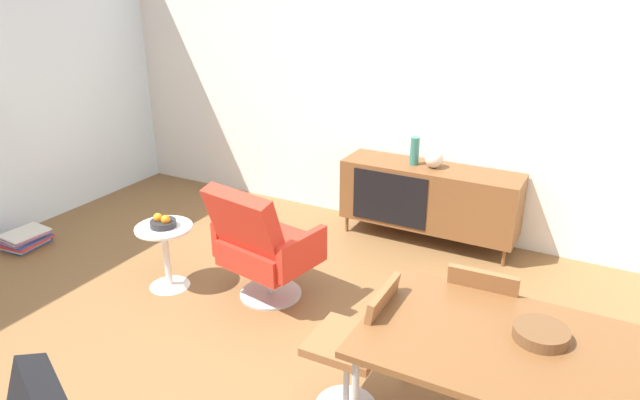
{
  "coord_description": "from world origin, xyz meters",
  "views": [
    {
      "loc": [
        1.82,
        -2.45,
        2.38
      ],
      "look_at": [
        0.16,
        0.63,
        0.96
      ],
      "focal_mm": 32.4,
      "sensor_mm": 36.0,
      "label": 1
    }
  ],
  "objects_px": {
    "side_table_round": "(166,250)",
    "lounge_chair_red": "(263,244)",
    "dining_table": "(533,357)",
    "wooden_bowl_on_table": "(541,334)",
    "dining_chair_back_left": "(482,318)",
    "magazine_stack": "(26,239)",
    "sideboard": "(429,196)",
    "dining_chair_near_window": "(357,343)",
    "vase_sculptural_dark": "(434,158)",
    "vase_cobalt": "(415,151)",
    "fruit_bowl": "(163,222)"
  },
  "relations": [
    {
      "from": "sideboard",
      "to": "dining_chair_near_window",
      "type": "height_order",
      "value": "dining_chair_near_window"
    },
    {
      "from": "side_table_round",
      "to": "sideboard",
      "type": "bearing_deg",
      "value": 48.94
    },
    {
      "from": "vase_cobalt",
      "to": "dining_chair_back_left",
      "type": "xyz_separation_m",
      "value": [
        1.07,
        -1.78,
        -0.38
      ]
    },
    {
      "from": "vase_cobalt",
      "to": "magazine_stack",
      "type": "xyz_separation_m",
      "value": [
        -3.01,
        -1.86,
        -0.77
      ]
    },
    {
      "from": "sideboard",
      "to": "vase_sculptural_dark",
      "type": "relative_size",
      "value": 9.48
    },
    {
      "from": "magazine_stack",
      "to": "side_table_round",
      "type": "bearing_deg",
      "value": 3.15
    },
    {
      "from": "vase_sculptural_dark",
      "to": "dining_chair_near_window",
      "type": "bearing_deg",
      "value": -81.5
    },
    {
      "from": "vase_sculptural_dark",
      "to": "magazine_stack",
      "type": "xyz_separation_m",
      "value": [
        -3.19,
        -1.86,
        -0.73
      ]
    },
    {
      "from": "dining_chair_near_window",
      "to": "fruit_bowl",
      "type": "distance_m",
      "value": 1.99
    },
    {
      "from": "side_table_round",
      "to": "dining_table",
      "type": "bearing_deg",
      "value": -11.56
    },
    {
      "from": "magazine_stack",
      "to": "wooden_bowl_on_table",
      "type": "bearing_deg",
      "value": -4.98
    },
    {
      "from": "sideboard",
      "to": "vase_sculptural_dark",
      "type": "height_order",
      "value": "vase_sculptural_dark"
    },
    {
      "from": "sideboard",
      "to": "dining_table",
      "type": "height_order",
      "value": "dining_table"
    },
    {
      "from": "dining_chair_near_window",
      "to": "side_table_round",
      "type": "height_order",
      "value": "dining_chair_near_window"
    },
    {
      "from": "sideboard",
      "to": "lounge_chair_red",
      "type": "distance_m",
      "value": 1.74
    },
    {
      "from": "dining_table",
      "to": "side_table_round",
      "type": "height_order",
      "value": "dining_table"
    },
    {
      "from": "lounge_chair_red",
      "to": "magazine_stack",
      "type": "relative_size",
      "value": 2.34
    },
    {
      "from": "dining_chair_back_left",
      "to": "fruit_bowl",
      "type": "bearing_deg",
      "value": 179.74
    },
    {
      "from": "dining_chair_near_window",
      "to": "fruit_bowl",
      "type": "xyz_separation_m",
      "value": [
        -1.91,
        0.57,
        0.09
      ]
    },
    {
      "from": "dining_chair_back_left",
      "to": "lounge_chair_red",
      "type": "distance_m",
      "value": 1.69
    },
    {
      "from": "vase_cobalt",
      "to": "vase_sculptural_dark",
      "type": "bearing_deg",
      "value": 0.0
    },
    {
      "from": "vase_cobalt",
      "to": "magazine_stack",
      "type": "bearing_deg",
      "value": -148.25
    },
    {
      "from": "fruit_bowl",
      "to": "magazine_stack",
      "type": "relative_size",
      "value": 0.49
    },
    {
      "from": "magazine_stack",
      "to": "vase_sculptural_dark",
      "type": "bearing_deg",
      "value": 30.27
    },
    {
      "from": "lounge_chair_red",
      "to": "side_table_round",
      "type": "height_order",
      "value": "lounge_chair_red"
    },
    {
      "from": "wooden_bowl_on_table",
      "to": "lounge_chair_red",
      "type": "distance_m",
      "value": 2.17
    },
    {
      "from": "dining_chair_back_left",
      "to": "side_table_round",
      "type": "distance_m",
      "value": 2.46
    },
    {
      "from": "sideboard",
      "to": "dining_table",
      "type": "relative_size",
      "value": 1.0
    },
    {
      "from": "dining_chair_near_window",
      "to": "vase_sculptural_dark",
      "type": "bearing_deg",
      "value": 98.5
    },
    {
      "from": "vase_sculptural_dark",
      "to": "lounge_chair_red",
      "type": "height_order",
      "value": "lounge_chair_red"
    },
    {
      "from": "magazine_stack",
      "to": "dining_table",
      "type": "bearing_deg",
      "value": -6.22
    },
    {
      "from": "dining_table",
      "to": "fruit_bowl",
      "type": "xyz_separation_m",
      "value": [
        -2.8,
        0.57,
        -0.14
      ]
    },
    {
      "from": "lounge_chair_red",
      "to": "fruit_bowl",
      "type": "height_order",
      "value": "lounge_chair_red"
    },
    {
      "from": "dining_chair_back_left",
      "to": "wooden_bowl_on_table",
      "type": "bearing_deg",
      "value": -52.14
    },
    {
      "from": "vase_cobalt",
      "to": "wooden_bowl_on_table",
      "type": "distance_m",
      "value": 2.67
    },
    {
      "from": "wooden_bowl_on_table",
      "to": "magazine_stack",
      "type": "distance_m",
      "value": 4.51
    },
    {
      "from": "side_table_round",
      "to": "lounge_chair_red",
      "type": "bearing_deg",
      "value": 14.67
    },
    {
      "from": "vase_sculptural_dark",
      "to": "dining_table",
      "type": "xyz_separation_m",
      "value": [
        1.24,
        -2.34,
        -0.11
      ]
    },
    {
      "from": "dining_chair_near_window",
      "to": "magazine_stack",
      "type": "distance_m",
      "value": 3.59
    },
    {
      "from": "dining_table",
      "to": "magazine_stack",
      "type": "distance_m",
      "value": 4.5
    },
    {
      "from": "vase_sculptural_dark",
      "to": "vase_cobalt",
      "type": "bearing_deg",
      "value": 180.0
    },
    {
      "from": "vase_cobalt",
      "to": "magazine_stack",
      "type": "distance_m",
      "value": 3.62
    },
    {
      "from": "dining_table",
      "to": "dining_chair_back_left",
      "type": "xyz_separation_m",
      "value": [
        -0.35,
        0.56,
        -0.23
      ]
    },
    {
      "from": "dining_chair_back_left",
      "to": "side_table_round",
      "type": "bearing_deg",
      "value": 179.69
    },
    {
      "from": "dining_table",
      "to": "wooden_bowl_on_table",
      "type": "relative_size",
      "value": 6.15
    },
    {
      "from": "dining_chair_near_window",
      "to": "lounge_chair_red",
      "type": "bearing_deg",
      "value": 145.68
    },
    {
      "from": "vase_sculptural_dark",
      "to": "wooden_bowl_on_table",
      "type": "xyz_separation_m",
      "value": [
        1.25,
        -2.25,
        -0.03
      ]
    },
    {
      "from": "dining_table",
      "to": "lounge_chair_red",
      "type": "xyz_separation_m",
      "value": [
        -2.02,
        0.78,
        -0.23
      ]
    },
    {
      "from": "wooden_bowl_on_table",
      "to": "vase_cobalt",
      "type": "bearing_deg",
      "value": 122.54
    },
    {
      "from": "dining_chair_near_window",
      "to": "dining_chair_back_left",
      "type": "height_order",
      "value": "same"
    }
  ]
}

